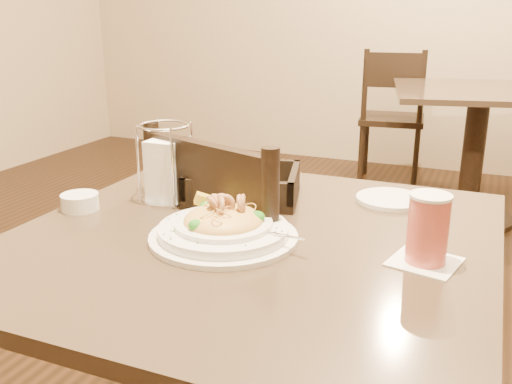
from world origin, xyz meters
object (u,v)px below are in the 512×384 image
at_px(pasta_bowl, 223,227).
at_px(drink_glass, 428,229).
at_px(background_table, 476,132).
at_px(dining_chair_far, 392,114).
at_px(butter_ramekin, 80,202).
at_px(napkin_caddy, 166,168).
at_px(bread_basket, 243,188).
at_px(side_plate, 390,199).
at_px(main_table, 252,342).
at_px(dining_chair_near, 249,299).

xyz_separation_m(pasta_bowl, drink_glass, (0.36, 0.04, 0.04)).
bearing_deg(drink_glass, background_table, 90.04).
height_order(dining_chair_far, butter_ramekin, dining_chair_far).
relative_size(pasta_bowl, napkin_caddy, 1.75).
xyz_separation_m(bread_basket, side_plate, (0.32, 0.11, -0.02)).
distance_m(pasta_bowl, side_plate, 0.43).
bearing_deg(background_table, pasta_bowl, -98.38).
relative_size(dining_chair_far, butter_ramekin, 11.58).
distance_m(bread_basket, side_plate, 0.34).
distance_m(bread_basket, butter_ramekin, 0.36).
xyz_separation_m(napkin_caddy, butter_ramekin, (-0.14, -0.12, -0.06)).
height_order(main_table, pasta_bowl, pasta_bowl).
bearing_deg(background_table, butter_ramekin, -106.58).
bearing_deg(butter_ramekin, drink_glass, 0.77).
bearing_deg(bread_basket, pasta_bowl, -74.43).
height_order(dining_chair_near, drink_glass, dining_chair_near).
bearing_deg(background_table, napkin_caddy, -104.11).
height_order(main_table, bread_basket, bread_basket).
bearing_deg(dining_chair_far, dining_chair_near, 85.90).
bearing_deg(butter_ramekin, background_table, 73.42).
bearing_deg(drink_glass, butter_ramekin, -179.23).
relative_size(dining_chair_near, butter_ramekin, 11.58).
bearing_deg(background_table, main_table, -97.62).
bearing_deg(main_table, dining_chair_far, 94.51).
xyz_separation_m(dining_chair_far, bread_basket, (0.13, -2.76, 0.29)).
bearing_deg(main_table, side_plate, 55.29).
xyz_separation_m(main_table, butter_ramekin, (-0.40, -0.01, 0.26)).
bearing_deg(dining_chair_near, bread_basket, 55.08).
xyz_separation_m(napkin_caddy, side_plate, (0.47, 0.19, -0.07)).
xyz_separation_m(main_table, pasta_bowl, (-0.04, -0.05, 0.27)).
xyz_separation_m(main_table, drink_glass, (0.32, -0.00, 0.30)).
distance_m(background_table, dining_chair_near, 2.25).
xyz_separation_m(main_table, side_plate, (0.21, 0.30, 0.25)).
relative_size(dining_chair_near, napkin_caddy, 5.21).
relative_size(dining_chair_far, side_plate, 6.03).
distance_m(main_table, pasta_bowl, 0.27).
xyz_separation_m(dining_chair_far, napkin_caddy, (-0.02, -2.84, 0.34)).
relative_size(background_table, side_plate, 6.91).
distance_m(main_table, dining_chair_near, 0.23).
bearing_deg(butter_ramekin, main_table, 1.87).
xyz_separation_m(bread_basket, butter_ramekin, (-0.29, -0.21, -0.01)).
bearing_deg(napkin_caddy, dining_chair_near, 30.20).
distance_m(side_plate, butter_ramekin, 0.69).
height_order(background_table, napkin_caddy, napkin_caddy).
bearing_deg(butter_ramekin, dining_chair_far, 86.79).
xyz_separation_m(dining_chair_near, bread_basket, (-0.01, -0.01, 0.29)).
relative_size(main_table, pasta_bowl, 2.89).
distance_m(main_table, background_table, 2.44).
bearing_deg(pasta_bowl, butter_ramekin, 174.93).
relative_size(drink_glass, butter_ramekin, 1.62).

